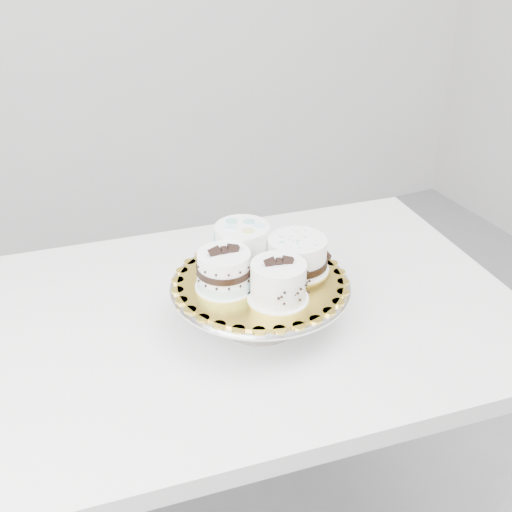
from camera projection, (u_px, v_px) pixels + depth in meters
name	position (u px, v px, depth m)	size (l,w,h in m)	color
table	(236.00, 348.00, 1.29)	(1.19, 0.86, 0.75)	white
cake_stand	(260.00, 295.00, 1.18)	(0.33, 0.33, 0.09)	gray
cake_board	(260.00, 281.00, 1.17)	(0.30, 0.30, 0.00)	gold
cake_swirl	(278.00, 282.00, 1.10)	(0.11, 0.11, 0.09)	white
cake_banded	(224.00, 271.00, 1.13)	(0.11, 0.11, 0.09)	white
cake_dots	(242.00, 244.00, 1.21)	(0.13, 0.13, 0.08)	white
cake_ribbon	(298.00, 255.00, 1.19)	(0.13, 0.12, 0.07)	white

